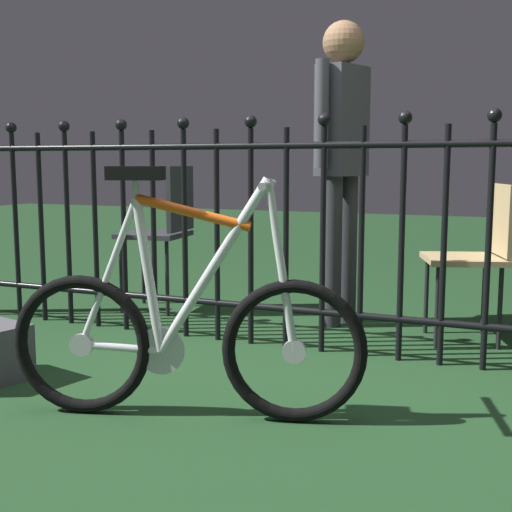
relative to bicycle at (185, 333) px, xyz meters
The scene contains 6 objects.
ground_plane 0.43m from the bicycle, 58.13° to the left, with size 20.00×20.00×0.00m, color #1D3F1F.
iron_fence 1.09m from the bicycle, 86.06° to the left, with size 4.63×0.07×1.23m.
bicycle is the anchor object (origin of this frame).
chair_tan 1.80m from the bicycle, 60.45° to the left, with size 0.50×0.50×0.83m.
chair_charcoal 1.89m from the bicycle, 122.79° to the left, with size 0.44×0.43×0.92m.
person_visitor 1.81m from the bicycle, 86.38° to the left, with size 0.26×0.46×1.73m.
Camera 1 is at (1.04, -2.37, 0.94)m, focal length 47.61 mm.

